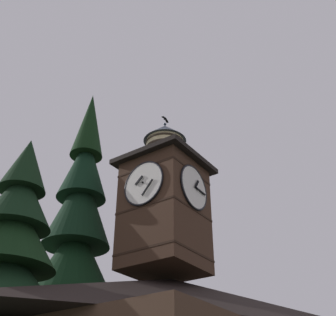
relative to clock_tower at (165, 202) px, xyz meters
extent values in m
pyramid|color=black|center=(-0.94, -0.27, -4.97)|extent=(15.31, 10.93, 2.87)
cube|color=#422B1E|center=(-0.02, -0.02, -0.83)|extent=(3.33, 3.33, 5.42)
cube|color=black|center=(-0.02, -0.02, -2.88)|extent=(3.37, 3.37, 0.10)
cube|color=black|center=(-0.02, -0.02, -0.85)|extent=(3.37, 3.37, 0.10)
cube|color=black|center=(-0.02, -0.02, 1.18)|extent=(3.37, 3.37, 0.10)
cylinder|color=white|center=(-0.02, 1.67, 0.29)|extent=(2.19, 0.10, 2.19)
torus|color=black|center=(-0.02, 1.70, 0.29)|extent=(2.29, 0.10, 2.29)
cube|color=black|center=(-0.17, 1.77, 0.52)|extent=(0.40, 0.04, 0.52)
cube|color=black|center=(-0.47, 1.77, 0.27)|extent=(0.90, 0.04, 0.13)
sphere|color=black|center=(-0.02, 1.78, 0.29)|extent=(0.10, 0.10, 0.10)
cylinder|color=white|center=(1.67, -0.02, 0.29)|extent=(0.10, 2.19, 2.19)
torus|color=black|center=(1.70, -0.02, 0.29)|extent=(0.10, 2.29, 2.29)
cube|color=black|center=(1.77, -0.23, 0.47)|extent=(0.04, 0.49, 0.45)
cube|color=black|center=(1.77, 0.27, -0.05)|extent=(0.04, 0.65, 0.73)
sphere|color=black|center=(1.78, -0.02, 0.29)|extent=(0.10, 0.10, 0.10)
cube|color=black|center=(-0.02, -0.02, 2.01)|extent=(4.03, 4.03, 0.25)
cylinder|color=beige|center=(-0.02, -0.02, 2.86)|extent=(1.99, 1.99, 1.45)
cylinder|color=#2D2319|center=(-0.02, -0.02, 2.32)|extent=(2.05, 2.05, 0.10)
cylinder|color=#2D2319|center=(-0.02, -0.02, 2.68)|extent=(2.05, 2.05, 0.10)
cylinder|color=#2D2319|center=(-0.02, -0.02, 3.04)|extent=(2.05, 2.05, 0.10)
cylinder|color=#2D2319|center=(-0.02, -0.02, 3.40)|extent=(2.05, 2.05, 0.10)
cone|color=#424C5B|center=(-0.02, -0.02, 4.10)|extent=(2.29, 2.29, 1.04)
sphere|color=#384251|center=(-0.02, -0.02, 4.72)|extent=(0.16, 0.16, 0.16)
cone|color=black|center=(1.57, -4.25, -4.77)|extent=(4.94, 4.94, 4.73)
cone|color=black|center=(1.57, -4.25, -2.52)|extent=(4.16, 4.16, 3.99)
cone|color=black|center=(1.57, -4.25, 0.36)|extent=(3.37, 3.37, 4.51)
cone|color=black|center=(1.57, -4.25, 2.71)|extent=(2.59, 2.59, 3.96)
cone|color=black|center=(1.57, -4.25, 5.53)|extent=(1.81, 1.81, 4.36)
cone|color=black|center=(6.59, -2.21, -4.97)|extent=(4.33, 4.33, 2.52)
cone|color=black|center=(6.59, -2.21, -3.30)|extent=(3.51, 3.51, 2.74)
cone|color=black|center=(6.59, -2.21, -1.84)|extent=(2.69, 2.69, 2.52)
cone|color=black|center=(6.59, -2.21, -0.34)|extent=(1.87, 1.87, 2.40)
ellipsoid|color=black|center=(-2.21, -1.57, 7.08)|extent=(0.13, 0.21, 0.11)
cube|color=black|center=(-2.02, -1.55, 7.08)|extent=(0.38, 0.18, 0.14)
cube|color=black|center=(-2.39, -1.60, 7.08)|extent=(0.38, 0.18, 0.14)
camera|label=1|loc=(15.76, 11.24, -9.40)|focal=46.68mm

